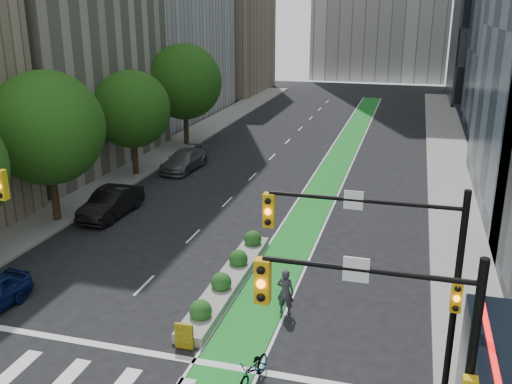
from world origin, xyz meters
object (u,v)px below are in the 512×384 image
Objects in this scene: cyclist at (285,292)px; parked_car_left_mid at (111,203)px; median_planter at (229,278)px; parked_car_left_far at (184,160)px; bicycle at (254,370)px.

cyclist is 15.14m from parked_car_left_mid.
cyclist reaches higher than parked_car_left_mid.
parked_car_left_far is (-9.27, 17.34, 0.40)m from median_planter.
parked_car_left_far is at bearing 127.41° from bicycle.
bicycle is at bearing -65.20° from median_planter.
cyclist is (0.00, 4.76, 0.45)m from bicycle.
cyclist is 0.37× the size of parked_car_left_far.
parked_car_left_far is at bearing -51.26° from cyclist.
bicycle is at bearing 95.97° from cyclist.
cyclist reaches higher than median_planter.
cyclist reaches higher than parked_car_left_far.
median_planter is 1.94× the size of parked_car_left_far.
median_planter is at bearing 124.95° from bicycle.
median_planter is 3.52m from cyclist.
bicycle is at bearing -44.41° from parked_car_left_mid.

